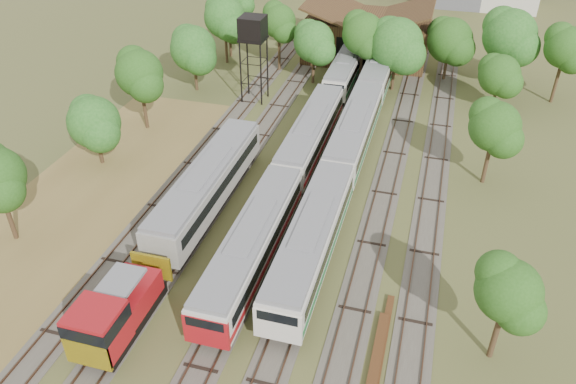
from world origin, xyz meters
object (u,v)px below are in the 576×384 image
(railcar_red_set, at_px, (286,182))
(shunter_locomotive, at_px, (114,315))
(railcar_green_set, at_px, (355,132))
(water_tower, at_px, (253,30))

(railcar_red_set, xyz_separation_m, shunter_locomotive, (-6.00, -17.43, -0.03))
(railcar_green_set, height_order, water_tower, water_tower)
(railcar_red_set, distance_m, railcar_green_set, 11.03)
(railcar_red_set, height_order, water_tower, water_tower)
(railcar_green_set, relative_size, shunter_locomotive, 6.43)
(railcar_green_set, bearing_deg, railcar_red_set, -111.26)
(railcar_green_set, bearing_deg, shunter_locomotive, -109.84)
(railcar_red_set, bearing_deg, shunter_locomotive, -109.00)
(railcar_red_set, xyz_separation_m, railcar_green_set, (4.00, 10.28, 0.09))
(shunter_locomotive, bearing_deg, water_tower, 95.02)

